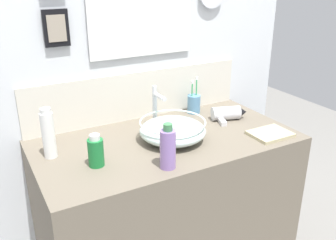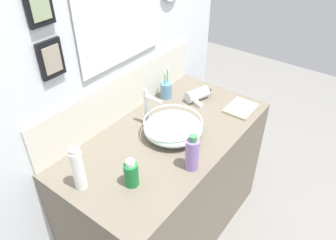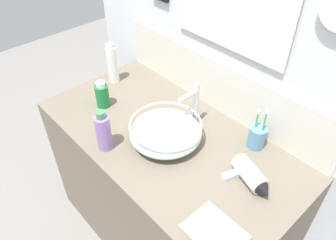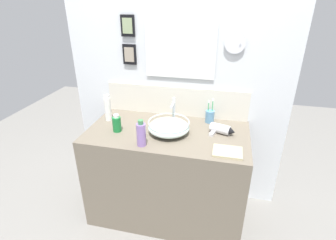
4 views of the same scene
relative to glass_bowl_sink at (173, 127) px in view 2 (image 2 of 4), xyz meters
The scene contains 11 objects.
ground_plane 0.88m from the glass_bowl_sink, 124.29° to the left, with size 6.00×6.00×0.00m, color gray.
vanity_counter 0.47m from the glass_bowl_sink, 124.29° to the left, with size 1.28×0.66×0.82m, color #6B6051.
back_panel 0.51m from the glass_bowl_sink, 92.55° to the left, with size 1.91×0.09×2.43m.
glass_bowl_sink is the anchor object (origin of this frame).
faucet 0.19m from the glass_bowl_sink, 90.00° to the left, with size 0.02×0.12×0.23m.
hair_drier 0.41m from the glass_bowl_sink, 12.08° to the left, with size 0.21×0.14×0.07m.
toothbrush_cup 0.40m from the glass_bowl_sink, 42.63° to the left, with size 0.07×0.07×0.21m.
spray_bottle 0.57m from the glass_bowl_sink, 168.59° to the left, with size 0.06×0.06×0.23m.
lotion_bottle 0.41m from the glass_bowl_sink, behind, with size 0.07×0.07×0.14m.
shampoo_bottle 0.27m from the glass_bowl_sink, 123.87° to the right, with size 0.07×0.07×0.20m.
hand_towel 0.50m from the glass_bowl_sink, 22.16° to the right, with size 0.20×0.15×0.02m, color tan.
Camera 2 is at (-1.13, -0.86, 1.96)m, focal length 35.00 mm.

